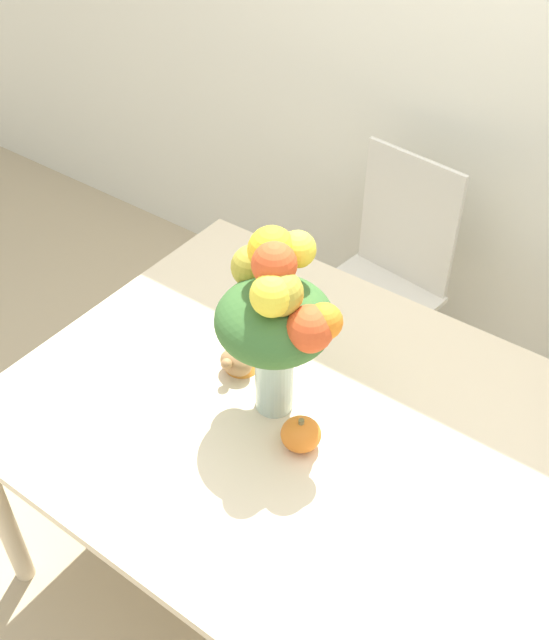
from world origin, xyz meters
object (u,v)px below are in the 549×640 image
(flower_vase, at_px, (277,315))
(pumpkin, at_px, (301,434))
(dining_chair_near_window, at_px, (382,281))
(turkey_figurine, at_px, (239,359))

(flower_vase, distance_m, pumpkin, 0.31)
(dining_chair_near_window, bearing_deg, flower_vase, -71.81)
(flower_vase, relative_size, dining_chair_near_window, 0.53)
(flower_vase, distance_m, turkey_figurine, 0.32)
(turkey_figurine, relative_size, dining_chair_near_window, 0.13)
(flower_vase, relative_size, pumpkin, 5.07)
(turkey_figurine, bearing_deg, flower_vase, -15.58)
(flower_vase, xyz_separation_m, dining_chair_near_window, (-0.18, 0.92, -0.57))
(pumpkin, xyz_separation_m, turkey_figurine, (-0.29, 0.12, -0.00))
(dining_chair_near_window, bearing_deg, pumpkin, -65.65)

